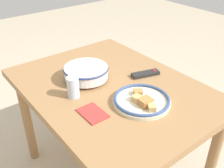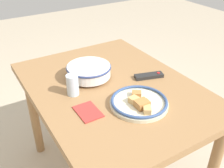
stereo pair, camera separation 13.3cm
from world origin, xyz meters
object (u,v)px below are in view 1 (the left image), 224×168
(drinking_glass, at_px, (73,87))
(food_plate, at_px, (142,101))
(tv_remote, at_px, (145,74))
(noodle_bowl, at_px, (86,72))

(drinking_glass, bearing_deg, food_plate, 41.88)
(food_plate, xyz_separation_m, tv_remote, (-0.19, 0.21, -0.01))
(noodle_bowl, height_order, tv_remote, noodle_bowl)
(noodle_bowl, relative_size, tv_remote, 1.46)
(food_plate, bearing_deg, noodle_bowl, -166.85)
(tv_remote, height_order, drinking_glass, drinking_glass)
(food_plate, bearing_deg, drinking_glass, -138.12)
(tv_remote, distance_m, drinking_glass, 0.45)
(noodle_bowl, relative_size, drinking_glass, 2.28)
(food_plate, distance_m, tv_remote, 0.29)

